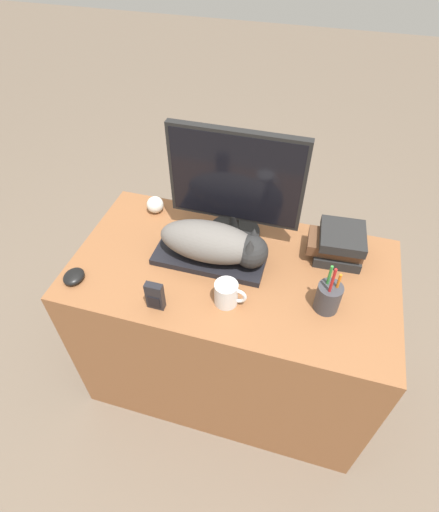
# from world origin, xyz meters

# --- Properties ---
(ground_plane) EXTENTS (12.00, 12.00, 0.00)m
(ground_plane) POSITION_xyz_m (0.00, 0.00, 0.00)
(ground_plane) COLOR #6B5B4C
(desk) EXTENTS (1.16, 0.63, 0.75)m
(desk) POSITION_xyz_m (0.00, 0.31, 0.37)
(desk) COLOR brown
(desk) RESTS_ON ground_plane
(keyboard) EXTENTS (0.40, 0.16, 0.02)m
(keyboard) POSITION_xyz_m (-0.09, 0.33, 0.76)
(keyboard) COLOR black
(keyboard) RESTS_ON desk
(cat) EXTENTS (0.39, 0.16, 0.14)m
(cat) POSITION_xyz_m (-0.06, 0.33, 0.84)
(cat) COLOR #66605B
(cat) RESTS_ON keyboard
(monitor) EXTENTS (0.48, 0.20, 0.44)m
(monitor) POSITION_xyz_m (-0.04, 0.49, 0.98)
(monitor) COLOR black
(monitor) RESTS_ON desk
(computer_mouse) EXTENTS (0.07, 0.08, 0.03)m
(computer_mouse) POSITION_xyz_m (-0.51, 0.11, 0.76)
(computer_mouse) COLOR black
(computer_mouse) RESTS_ON desk
(coffee_mug) EXTENTS (0.11, 0.08, 0.09)m
(coffee_mug) POSITION_xyz_m (0.02, 0.16, 0.79)
(coffee_mug) COLOR silver
(coffee_mug) RESTS_ON desk
(pen_cup) EXTENTS (0.08, 0.08, 0.20)m
(pen_cup) POSITION_xyz_m (0.34, 0.23, 0.80)
(pen_cup) COLOR #38383D
(pen_cup) RESTS_ON desk
(baseball) EXTENTS (0.07, 0.07, 0.07)m
(baseball) POSITION_xyz_m (-0.39, 0.54, 0.78)
(baseball) COLOR silver
(baseball) RESTS_ON desk
(phone) EXTENTS (0.06, 0.03, 0.11)m
(phone) POSITION_xyz_m (-0.20, 0.08, 0.80)
(phone) COLOR black
(phone) RESTS_ON desk
(book_stack) EXTENTS (0.20, 0.18, 0.12)m
(book_stack) POSITION_xyz_m (0.35, 0.48, 0.80)
(book_stack) COLOR black
(book_stack) RESTS_ON desk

